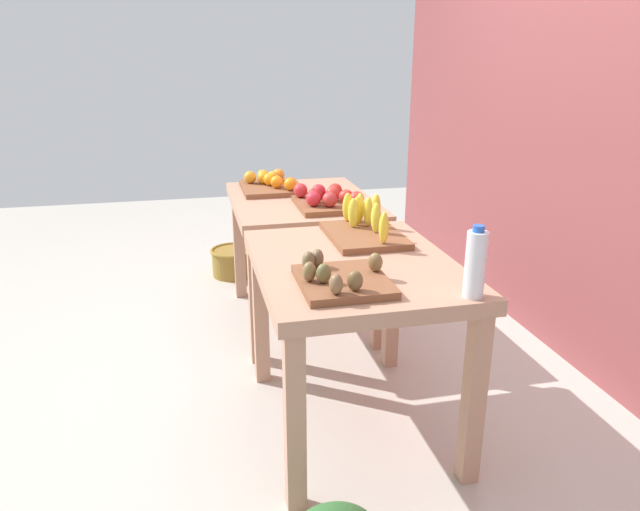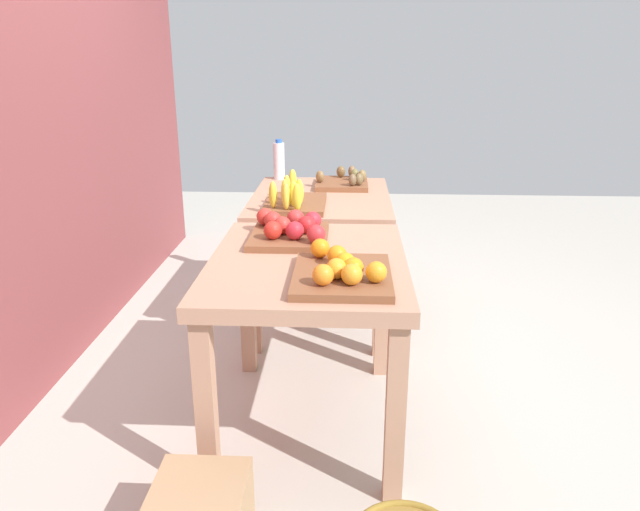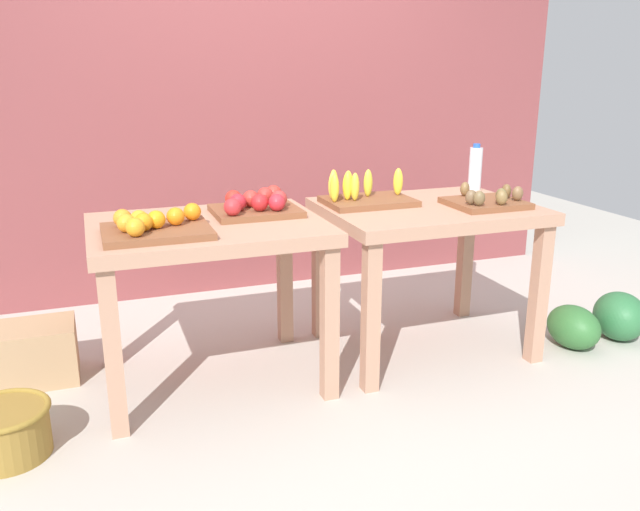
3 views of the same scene
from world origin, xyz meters
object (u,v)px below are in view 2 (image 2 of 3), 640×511
(display_table_left, at_px, (308,285))
(display_table_right, at_px, (321,215))
(apple_bin, at_px, (290,230))
(watermelon_pile, at_px, (362,251))
(kiwi_bin, at_px, (344,181))
(orange_bin, at_px, (342,271))
(banana_crate, at_px, (293,200))
(water_bottle, at_px, (279,160))

(display_table_left, height_order, display_table_right, same)
(apple_bin, distance_m, watermelon_pile, 1.97)
(display_table_right, bearing_deg, kiwi_bin, -26.58)
(display_table_left, height_order, orange_bin, orange_bin)
(banana_crate, bearing_deg, watermelon_pile, -18.12)
(display_table_right, bearing_deg, banana_crate, 156.13)
(display_table_right, relative_size, orange_bin, 2.36)
(orange_bin, bearing_deg, kiwi_bin, 0.46)
(display_table_right, bearing_deg, watermelon_pile, -16.18)
(orange_bin, height_order, watermelon_pile, orange_bin)
(kiwi_bin, xyz_separation_m, watermelon_pile, (0.68, -0.14, -0.68))
(apple_bin, distance_m, banana_crate, 0.57)
(display_table_left, bearing_deg, orange_bin, -150.16)
(display_table_right, height_order, apple_bin, apple_bin)
(orange_bin, xyz_separation_m, apple_bin, (0.50, 0.24, 0.01))
(display_table_right, distance_m, watermelon_pile, 1.12)
(water_bottle, xyz_separation_m, watermelon_pile, (0.48, -0.57, -0.78))
(display_table_right, xyz_separation_m, banana_crate, (-0.30, 0.13, 0.16))
(apple_bin, height_order, kiwi_bin, apple_bin)
(watermelon_pile, bearing_deg, banana_crate, 161.88)
(apple_bin, bearing_deg, display_table_left, -159.02)
(kiwi_bin, relative_size, watermelon_pile, 0.59)
(banana_crate, bearing_deg, kiwi_bin, -25.14)
(kiwi_bin, distance_m, watermelon_pile, 0.98)
(display_table_left, relative_size, watermelon_pile, 1.71)
(apple_bin, xyz_separation_m, watermelon_pile, (1.81, -0.37, -0.70))
(apple_bin, bearing_deg, orange_bin, -154.46)
(orange_bin, bearing_deg, display_table_right, 5.96)
(display_table_right, xyz_separation_m, apple_bin, (-0.87, 0.10, 0.16))
(kiwi_bin, bearing_deg, display_table_left, 174.63)
(display_table_right, distance_m, apple_bin, 0.89)
(display_table_right, relative_size, water_bottle, 4.02)
(kiwi_bin, distance_m, water_bottle, 0.48)
(display_table_left, relative_size, kiwi_bin, 2.89)
(banana_crate, xyz_separation_m, water_bottle, (0.76, 0.16, 0.08))
(water_bottle, bearing_deg, watermelon_pile, -49.74)
(orange_bin, distance_m, banana_crate, 1.10)
(orange_bin, distance_m, water_bottle, 1.88)
(display_table_left, distance_m, apple_bin, 0.31)
(orange_bin, distance_m, apple_bin, 0.56)
(display_table_right, distance_m, kiwi_bin, 0.32)
(display_table_left, xyz_separation_m, display_table_right, (1.12, 0.00, 0.00))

